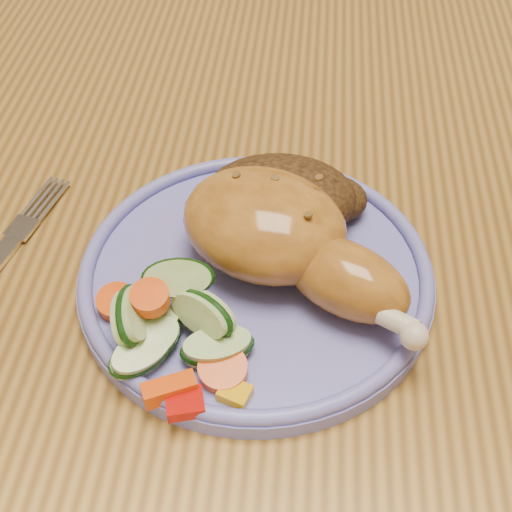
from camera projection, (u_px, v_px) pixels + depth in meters
name	position (u px, v px, depth m)	size (l,w,h in m)	color
dining_table	(360.00, 267.00, 0.62)	(0.90, 1.40, 0.75)	olive
chair_far	(344.00, 60.00, 1.17)	(0.42, 0.42, 0.91)	#4C2D16
plate	(256.00, 277.00, 0.49)	(0.24, 0.24, 0.01)	#696AC1
plate_rim	(256.00, 266.00, 0.48)	(0.24, 0.24, 0.01)	#696AC1
chicken_leg	(283.00, 237.00, 0.46)	(0.17, 0.15, 0.06)	#B07125
rice_pilaf	(284.00, 198.00, 0.51)	(0.12, 0.08, 0.05)	#402810
vegetable_pile	(168.00, 328.00, 0.43)	(0.11, 0.11, 0.05)	#A50A05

